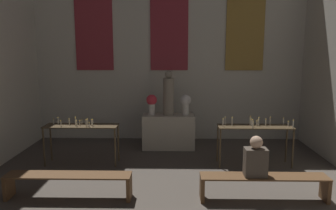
{
  "coord_description": "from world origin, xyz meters",
  "views": [
    {
      "loc": [
        0.14,
        2.96,
        2.46
      ],
      "look_at": [
        0.0,
        10.17,
        1.24
      ],
      "focal_mm": 35.0,
      "sensor_mm": 36.0,
      "label": 1
    }
  ],
  "objects_px": {
    "flower_vase_left": "(152,103)",
    "person_seated": "(256,159)",
    "flower_vase_right": "(186,103)",
    "pew_back_left": "(68,180)",
    "statue": "(169,95)",
    "altar": "(169,132)",
    "pew_back_right": "(264,182)",
    "candle_rack_right": "(255,131)",
    "candle_rack_left": "(81,130)"
  },
  "relations": [
    {
      "from": "flower_vase_left",
      "to": "person_seated",
      "type": "bearing_deg",
      "value": -56.82
    },
    {
      "from": "flower_vase_left",
      "to": "candle_rack_right",
      "type": "relative_size",
      "value": 0.32
    },
    {
      "from": "flower_vase_right",
      "to": "altar",
      "type": "bearing_deg",
      "value": -180.0
    },
    {
      "from": "candle_rack_left",
      "to": "pew_back_left",
      "type": "height_order",
      "value": "candle_rack_left"
    },
    {
      "from": "candle_rack_right",
      "to": "pew_back_right",
      "type": "xyz_separation_m",
      "value": [
        -0.24,
        -1.69,
        -0.45
      ]
    },
    {
      "from": "flower_vase_left",
      "to": "pew_back_right",
      "type": "bearing_deg",
      "value": -54.76
    },
    {
      "from": "flower_vase_right",
      "to": "pew_back_right",
      "type": "xyz_separation_m",
      "value": [
        1.2,
        -2.89,
        -0.85
      ]
    },
    {
      "from": "altar",
      "to": "pew_back_right",
      "type": "relative_size",
      "value": 0.62
    },
    {
      "from": "statue",
      "to": "flower_vase_right",
      "type": "relative_size",
      "value": 2.17
    },
    {
      "from": "candle_rack_left",
      "to": "candle_rack_right",
      "type": "relative_size",
      "value": 1.0
    },
    {
      "from": "altar",
      "to": "flower_vase_left",
      "type": "height_order",
      "value": "flower_vase_left"
    },
    {
      "from": "altar",
      "to": "candle_rack_right",
      "type": "xyz_separation_m",
      "value": [
        1.86,
        -1.2,
        0.33
      ]
    },
    {
      "from": "flower_vase_left",
      "to": "candle_rack_left",
      "type": "distance_m",
      "value": 1.92
    },
    {
      "from": "pew_back_right",
      "to": "flower_vase_left",
      "type": "bearing_deg",
      "value": 125.24
    },
    {
      "from": "candle_rack_right",
      "to": "pew_back_left",
      "type": "xyz_separation_m",
      "value": [
        -3.48,
        -1.69,
        -0.45
      ]
    },
    {
      "from": "flower_vase_left",
      "to": "person_seated",
      "type": "relative_size",
      "value": 0.76
    },
    {
      "from": "flower_vase_left",
      "to": "candle_rack_left",
      "type": "xyz_separation_m",
      "value": [
        -1.44,
        -1.2,
        -0.41
      ]
    },
    {
      "from": "statue",
      "to": "candle_rack_right",
      "type": "bearing_deg",
      "value": -32.71
    },
    {
      "from": "statue",
      "to": "person_seated",
      "type": "height_order",
      "value": "statue"
    },
    {
      "from": "flower_vase_right",
      "to": "candle_rack_right",
      "type": "relative_size",
      "value": 0.32
    },
    {
      "from": "flower_vase_right",
      "to": "person_seated",
      "type": "height_order",
      "value": "flower_vase_right"
    },
    {
      "from": "statue",
      "to": "candle_rack_right",
      "type": "relative_size",
      "value": 0.7
    },
    {
      "from": "altar",
      "to": "pew_back_left",
      "type": "relative_size",
      "value": 0.62
    },
    {
      "from": "flower_vase_left",
      "to": "pew_back_left",
      "type": "bearing_deg",
      "value": -112.51
    },
    {
      "from": "altar",
      "to": "flower_vase_right",
      "type": "distance_m",
      "value": 0.85
    },
    {
      "from": "flower_vase_left",
      "to": "pew_back_left",
      "type": "relative_size",
      "value": 0.24
    },
    {
      "from": "pew_back_right",
      "to": "altar",
      "type": "bearing_deg",
      "value": 119.27
    },
    {
      "from": "altar",
      "to": "candle_rack_right",
      "type": "bearing_deg",
      "value": -32.71
    },
    {
      "from": "candle_rack_right",
      "to": "pew_back_right",
      "type": "relative_size",
      "value": 0.75
    },
    {
      "from": "flower_vase_right",
      "to": "pew_back_left",
      "type": "distance_m",
      "value": 3.64
    },
    {
      "from": "altar",
      "to": "candle_rack_left",
      "type": "bearing_deg",
      "value": -147.29
    },
    {
      "from": "flower_vase_left",
      "to": "candle_rack_right",
      "type": "height_order",
      "value": "flower_vase_left"
    },
    {
      "from": "altar",
      "to": "statue",
      "type": "distance_m",
      "value": 0.94
    },
    {
      "from": "pew_back_right",
      "to": "person_seated",
      "type": "bearing_deg",
      "value": 180.0
    },
    {
      "from": "altar",
      "to": "pew_back_left",
      "type": "xyz_separation_m",
      "value": [
        -1.62,
        -2.89,
        -0.11
      ]
    },
    {
      "from": "pew_back_left",
      "to": "altar",
      "type": "bearing_deg",
      "value": 60.73
    },
    {
      "from": "pew_back_left",
      "to": "pew_back_right",
      "type": "bearing_deg",
      "value": 0.0
    },
    {
      "from": "altar",
      "to": "pew_back_right",
      "type": "distance_m",
      "value": 3.31
    },
    {
      "from": "candle_rack_left",
      "to": "person_seated",
      "type": "height_order",
      "value": "person_seated"
    },
    {
      "from": "altar",
      "to": "flower_vase_left",
      "type": "bearing_deg",
      "value": 180.0
    },
    {
      "from": "candle_rack_left",
      "to": "pew_back_left",
      "type": "distance_m",
      "value": 1.76
    },
    {
      "from": "flower_vase_right",
      "to": "candle_rack_right",
      "type": "distance_m",
      "value": 1.91
    },
    {
      "from": "altar",
      "to": "statue",
      "type": "height_order",
      "value": "statue"
    },
    {
      "from": "flower_vase_left",
      "to": "altar",
      "type": "bearing_deg",
      "value": -0.0
    },
    {
      "from": "statue",
      "to": "flower_vase_left",
      "type": "bearing_deg",
      "value": 180.0
    },
    {
      "from": "pew_back_left",
      "to": "flower_vase_left",
      "type": "bearing_deg",
      "value": 67.49
    },
    {
      "from": "flower_vase_left",
      "to": "pew_back_left",
      "type": "xyz_separation_m",
      "value": [
        -1.2,
        -2.89,
        -0.85
      ]
    },
    {
      "from": "pew_back_right",
      "to": "person_seated",
      "type": "xyz_separation_m",
      "value": [
        -0.15,
        0.0,
        0.4
      ]
    },
    {
      "from": "flower_vase_right",
      "to": "pew_back_left",
      "type": "relative_size",
      "value": 0.24
    },
    {
      "from": "statue",
      "to": "flower_vase_right",
      "type": "distance_m",
      "value": 0.47
    }
  ]
}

